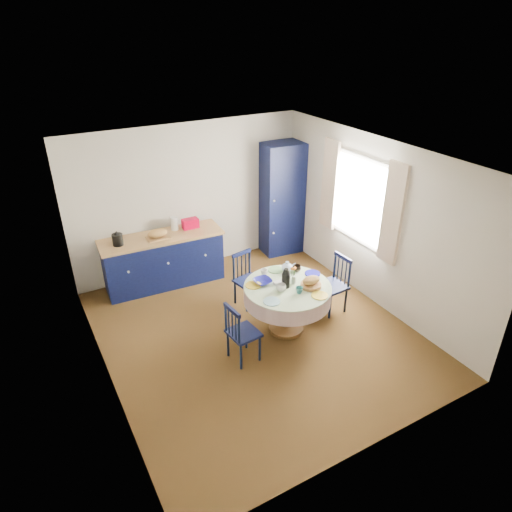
{
  "coord_description": "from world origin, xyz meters",
  "views": [
    {
      "loc": [
        -2.52,
        -4.5,
        3.97
      ],
      "look_at": [
        0.12,
        0.2,
        1.1
      ],
      "focal_mm": 32.0,
      "sensor_mm": 36.0,
      "label": 1
    }
  ],
  "objects": [
    {
      "name": "dining_table",
      "position": [
        0.42,
        -0.14,
        0.6
      ],
      "size": [
        1.19,
        1.19,
        1.0
      ],
      "color": "brown",
      "rests_on": "floor"
    },
    {
      "name": "pantry_cabinet",
      "position": [
        1.66,
        2.0,
        1.02
      ],
      "size": [
        0.76,
        0.57,
        2.04
      ],
      "rotation": [
        0.0,
        0.0,
        -0.1
      ],
      "color": "black",
      "rests_on": "floor"
    },
    {
      "name": "wall_back",
      "position": [
        0.0,
        2.25,
        1.25
      ],
      "size": [
        4.0,
        0.02,
        2.5
      ],
      "primitive_type": "cube",
      "color": "beige",
      "rests_on": "floor"
    },
    {
      "name": "window",
      "position": [
        1.95,
        0.3,
        1.52
      ],
      "size": [
        0.1,
        1.74,
        1.45
      ],
      "color": "white",
      "rests_on": "wall_right"
    },
    {
      "name": "mug_a",
      "position": [
        0.27,
        -0.2,
        0.77
      ],
      "size": [
        0.13,
        0.13,
        0.1
      ],
      "primitive_type": "imported",
      "color": "silver",
      "rests_on": "dining_table"
    },
    {
      "name": "mug_b",
      "position": [
        0.45,
        -0.37,
        0.76
      ],
      "size": [
        0.1,
        0.1,
        0.09
      ],
      "primitive_type": "imported",
      "color": "#2D6E6C",
      "rests_on": "dining_table"
    },
    {
      "name": "chair_far",
      "position": [
        0.26,
        0.72,
        0.43
      ],
      "size": [
        0.44,
        0.42,
        0.84
      ],
      "rotation": [
        0.0,
        0.0,
        0.19
      ],
      "color": "black",
      "rests_on": "floor"
    },
    {
      "name": "wall_right",
      "position": [
        2.0,
        0.0,
        1.25
      ],
      "size": [
        0.02,
        4.5,
        2.5
      ],
      "primitive_type": "cube",
      "color": "beige",
      "rests_on": "floor"
    },
    {
      "name": "chair_right",
      "position": [
        1.3,
        -0.06,
        0.45
      ],
      "size": [
        0.39,
        0.41,
        0.88
      ],
      "rotation": [
        0.0,
        0.0,
        -1.52
      ],
      "color": "black",
      "rests_on": "floor"
    },
    {
      "name": "kitchen_counter",
      "position": [
        -0.65,
        1.9,
        0.45
      ],
      "size": [
        1.97,
        0.72,
        1.11
      ],
      "rotation": [
        0.0,
        0.0,
        -0.06
      ],
      "color": "black",
      "rests_on": "floor"
    },
    {
      "name": "floor",
      "position": [
        0.0,
        0.0,
        0.0
      ],
      "size": [
        4.5,
        4.5,
        0.0
      ],
      "primitive_type": "plane",
      "color": "black",
      "rests_on": "ground"
    },
    {
      "name": "chair_left",
      "position": [
        -0.43,
        -0.4,
        0.43
      ],
      "size": [
        0.39,
        0.41,
        0.84
      ],
      "rotation": [
        0.0,
        0.0,
        1.67
      ],
      "color": "black",
      "rests_on": "floor"
    },
    {
      "name": "wall_left",
      "position": [
        -2.0,
        0.0,
        1.25
      ],
      "size": [
        0.02,
        4.5,
        2.5
      ],
      "primitive_type": "cube",
      "color": "beige",
      "rests_on": "floor"
    },
    {
      "name": "ceiling",
      "position": [
        0.0,
        0.0,
        2.5
      ],
      "size": [
        4.5,
        4.5,
        0.0
      ],
      "primitive_type": "plane",
      "rotation": [
        3.14,
        0.0,
        0.0
      ],
      "color": "white",
      "rests_on": "wall_back"
    },
    {
      "name": "mug_d",
      "position": [
        0.28,
        0.25,
        0.77
      ],
      "size": [
        0.1,
        0.1,
        0.1
      ],
      "primitive_type": "imported",
      "color": "silver",
      "rests_on": "dining_table"
    },
    {
      "name": "mug_c",
      "position": [
        0.75,
        0.13,
        0.76
      ],
      "size": [
        0.12,
        0.12,
        0.09
      ],
      "primitive_type": "imported",
      "color": "black",
      "rests_on": "dining_table"
    },
    {
      "name": "cobalt_bowl",
      "position": [
        0.16,
        0.08,
        0.75
      ],
      "size": [
        0.24,
        0.24,
        0.06
      ],
      "primitive_type": "imported",
      "color": "navy",
      "rests_on": "dining_table"
    }
  ]
}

